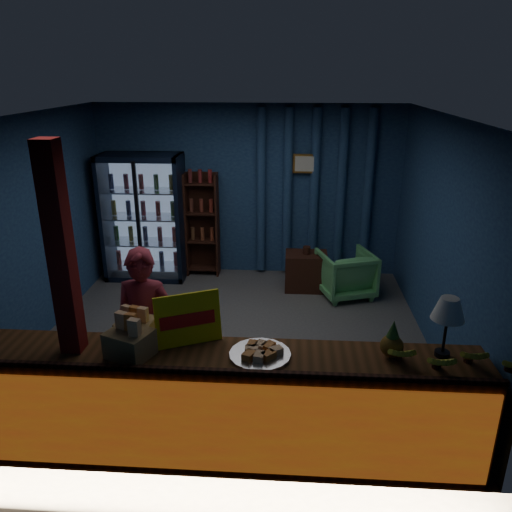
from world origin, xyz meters
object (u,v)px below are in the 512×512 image
at_px(table_lamp, 448,311).
at_px(pastry_tray, 260,353).
at_px(green_chair, 346,274).
at_px(shopkeeper, 146,330).

bearing_deg(table_lamp, pastry_tray, -175.84).
height_order(green_chair, table_lamp, table_lamp).
relative_size(pastry_tray, table_lamp, 0.97).
distance_m(green_chair, pastry_tray, 3.47).
distance_m(shopkeeper, table_lamp, 2.63).
xyz_separation_m(green_chair, table_lamp, (0.39, -3.15, 1.01)).
distance_m(green_chair, table_lamp, 3.33).
xyz_separation_m(shopkeeper, pastry_tray, (1.10, -0.65, 0.19)).
height_order(shopkeeper, pastry_tray, shopkeeper).
bearing_deg(green_chair, shopkeeper, 32.66).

